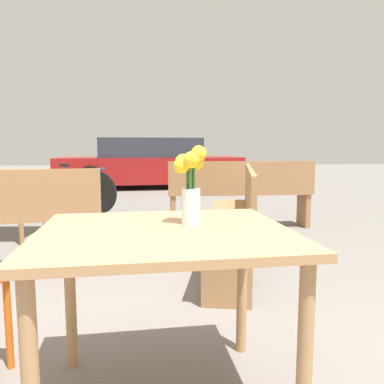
{
  "coord_description": "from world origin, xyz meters",
  "views": [
    {
      "loc": [
        -0.0,
        -1.38,
        1.02
      ],
      "look_at": [
        0.11,
        0.09,
        0.85
      ],
      "focal_mm": 35.0,
      "sensor_mm": 36.0,
      "label": 1
    }
  ],
  "objects_px": {
    "bench_near": "(239,212)",
    "bicycle": "(74,190)",
    "flower_vase": "(192,181)",
    "parked_car": "(150,164)",
    "bench_far": "(6,219)",
    "table_front": "(166,255)",
    "bench_middle": "(241,191)",
    "table_back": "(4,182)"
  },
  "relations": [
    {
      "from": "flower_vase",
      "to": "bench_near",
      "type": "height_order",
      "value": "flower_vase"
    },
    {
      "from": "table_front",
      "to": "bench_far",
      "type": "bearing_deg",
      "value": 127.45
    },
    {
      "from": "bench_middle",
      "to": "table_back",
      "type": "height_order",
      "value": "bench_middle"
    },
    {
      "from": "bench_near",
      "to": "bench_far",
      "type": "bearing_deg",
      "value": -178.08
    },
    {
      "from": "bench_near",
      "to": "bench_middle",
      "type": "distance_m",
      "value": 1.52
    },
    {
      "from": "bench_middle",
      "to": "bicycle",
      "type": "relative_size",
      "value": 1.27
    },
    {
      "from": "table_front",
      "to": "bicycle",
      "type": "xyz_separation_m",
      "value": [
        -1.43,
        4.63,
        -0.28
      ]
    },
    {
      "from": "bicycle",
      "to": "bench_near",
      "type": "bearing_deg",
      "value": -54.73
    },
    {
      "from": "table_back",
      "to": "flower_vase",
      "type": "bearing_deg",
      "value": -56.07
    },
    {
      "from": "parked_car",
      "to": "table_front",
      "type": "bearing_deg",
      "value": -87.49
    },
    {
      "from": "table_front",
      "to": "flower_vase",
      "type": "xyz_separation_m",
      "value": [
        0.1,
        0.09,
        0.27
      ]
    },
    {
      "from": "parked_car",
      "to": "table_back",
      "type": "bearing_deg",
      "value": -105.13
    },
    {
      "from": "bench_middle",
      "to": "bicycle",
      "type": "bearing_deg",
      "value": 149.13
    },
    {
      "from": "flower_vase",
      "to": "bench_near",
      "type": "bearing_deg",
      "value": 71.99
    },
    {
      "from": "bench_near",
      "to": "bicycle",
      "type": "xyz_separation_m",
      "value": [
        -2.06,
        2.91,
        -0.13
      ]
    },
    {
      "from": "bench_far",
      "to": "parked_car",
      "type": "xyz_separation_m",
      "value": [
        0.91,
        6.52,
        0.14
      ]
    },
    {
      "from": "table_front",
      "to": "bicycle",
      "type": "bearing_deg",
      "value": 107.14
    },
    {
      "from": "table_back",
      "to": "bicycle",
      "type": "relative_size",
      "value": 0.57
    },
    {
      "from": "bench_far",
      "to": "bicycle",
      "type": "bearing_deg",
      "value": 93.12
    },
    {
      "from": "bench_near",
      "to": "table_back",
      "type": "xyz_separation_m",
      "value": [
        -2.42,
        1.18,
        0.16
      ]
    },
    {
      "from": "flower_vase",
      "to": "bench_near",
      "type": "distance_m",
      "value": 1.76
    },
    {
      "from": "flower_vase",
      "to": "parked_car",
      "type": "relative_size",
      "value": 0.07
    },
    {
      "from": "bicycle",
      "to": "parked_car",
      "type": "bearing_deg",
      "value": 73.21
    },
    {
      "from": "flower_vase",
      "to": "parked_car",
      "type": "distance_m",
      "value": 8.1
    },
    {
      "from": "bench_near",
      "to": "bicycle",
      "type": "bearing_deg",
      "value": 125.27
    },
    {
      "from": "table_front",
      "to": "bench_far",
      "type": "relative_size",
      "value": 0.66
    },
    {
      "from": "bench_middle",
      "to": "parked_car",
      "type": "relative_size",
      "value": 0.39
    },
    {
      "from": "flower_vase",
      "to": "parked_car",
      "type": "height_order",
      "value": "parked_car"
    },
    {
      "from": "table_front",
      "to": "bench_far",
      "type": "distance_m",
      "value": 2.09
    },
    {
      "from": "table_front",
      "to": "table_back",
      "type": "bearing_deg",
      "value": 121.62
    },
    {
      "from": "bench_near",
      "to": "parked_car",
      "type": "height_order",
      "value": "parked_car"
    },
    {
      "from": "table_front",
      "to": "bench_middle",
      "type": "distance_m",
      "value": 3.35
    },
    {
      "from": "table_front",
      "to": "bench_middle",
      "type": "bearing_deg",
      "value": 73.39
    },
    {
      "from": "flower_vase",
      "to": "bench_middle",
      "type": "relative_size",
      "value": 0.17
    },
    {
      "from": "flower_vase",
      "to": "table_front",
      "type": "bearing_deg",
      "value": -139.08
    },
    {
      "from": "bench_near",
      "to": "bench_far",
      "type": "relative_size",
      "value": 1.23
    },
    {
      "from": "bench_far",
      "to": "parked_car",
      "type": "relative_size",
      "value": 0.33
    },
    {
      "from": "bench_near",
      "to": "bench_middle",
      "type": "height_order",
      "value": "same"
    },
    {
      "from": "bench_far",
      "to": "bench_near",
      "type": "bearing_deg",
      "value": 1.92
    },
    {
      "from": "table_front",
      "to": "bench_middle",
      "type": "height_order",
      "value": "bench_middle"
    },
    {
      "from": "bench_middle",
      "to": "table_back",
      "type": "relative_size",
      "value": 2.23
    },
    {
      "from": "bench_far",
      "to": "table_front",
      "type": "bearing_deg",
      "value": -52.55
    }
  ]
}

